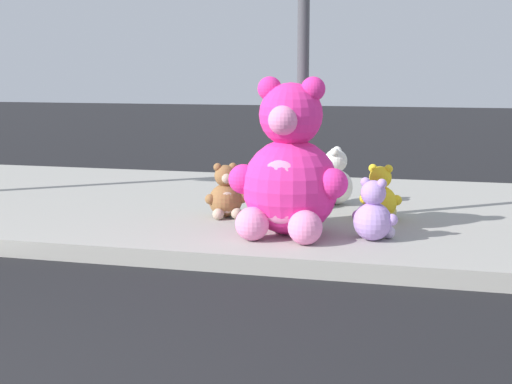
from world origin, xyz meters
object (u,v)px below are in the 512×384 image
(plush_pink_large, at_px, (289,173))
(plush_teal, at_px, (293,186))
(plush_white, at_px, (334,182))
(sign_pole, at_px, (303,38))
(plush_brown, at_px, (226,196))
(plush_yellow, at_px, (380,197))
(plush_lavender, at_px, (374,215))

(plush_pink_large, distance_m, plush_teal, 1.28)
(plush_pink_large, xyz_separation_m, plush_white, (0.15, 1.56, -0.30))
(plush_pink_large, bearing_deg, plush_white, 84.54)
(sign_pole, height_order, plush_teal, sign_pole)
(plush_teal, distance_m, plush_brown, 0.82)
(plush_yellow, bearing_deg, plush_white, 129.79)
(sign_pole, height_order, plush_white, sign_pole)
(plush_yellow, relative_size, plush_white, 0.87)
(plush_white, relative_size, plush_teal, 1.03)
(plush_pink_large, distance_m, plush_yellow, 1.19)
(plush_lavender, distance_m, plush_white, 1.68)
(plush_white, bearing_deg, sign_pole, -98.96)
(plush_lavender, bearing_deg, sign_pole, 140.47)
(plush_teal, height_order, plush_brown, plush_teal)
(plush_white, bearing_deg, plush_lavender, -69.77)
(sign_pole, bearing_deg, plush_brown, 179.04)
(plush_pink_large, bearing_deg, plush_lavender, -1.15)
(plush_teal, bearing_deg, sign_pole, -70.97)
(sign_pole, relative_size, plush_yellow, 6.03)
(plush_pink_large, height_order, plush_white, plush_pink_large)
(plush_lavender, relative_size, plush_teal, 0.89)
(plush_teal, relative_size, plush_brown, 1.13)
(plush_pink_large, relative_size, plush_lavender, 2.57)
(plush_white, distance_m, plush_brown, 1.32)
(plush_pink_large, relative_size, plush_brown, 2.57)
(plush_yellow, xyz_separation_m, plush_lavender, (0.03, -0.91, -0.00))
(plush_yellow, distance_m, plush_brown, 1.49)
(plush_yellow, relative_size, plush_brown, 1.00)
(sign_pole, xyz_separation_m, plush_brown, (-0.75, 0.01, -1.49))
(plush_lavender, xyz_separation_m, plush_white, (-0.58, 1.57, 0.03))
(plush_teal, bearing_deg, plush_white, 42.48)
(sign_pole, bearing_deg, plush_lavender, -39.53)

